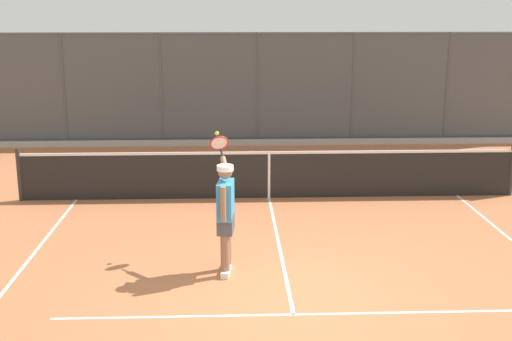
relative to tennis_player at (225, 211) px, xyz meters
name	(u,v)px	position (x,y,z in m)	size (l,w,h in m)	color
ground_plane	(290,296)	(-0.85, 0.86, -0.94)	(60.00, 60.00, 0.00)	#B76B42
court_line_markings	(296,324)	(-0.85, 1.69, -0.94)	(7.81, 9.65, 0.01)	white
fence_backdrop	(257,94)	(-0.85, -10.04, 0.39)	(19.05, 1.37, 3.11)	#474C51
tennis_net	(269,174)	(-0.85, -3.88, -0.45)	(10.03, 0.09, 1.07)	#2D2D2D
tennis_player	(225,211)	(0.00, 0.00, 0.00)	(0.39, 1.38, 1.91)	silver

